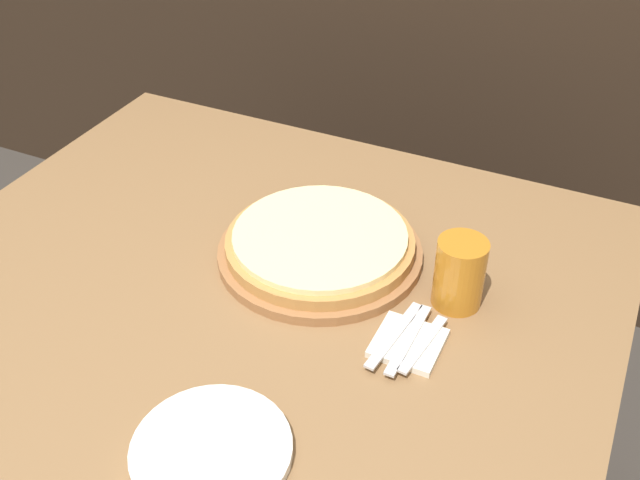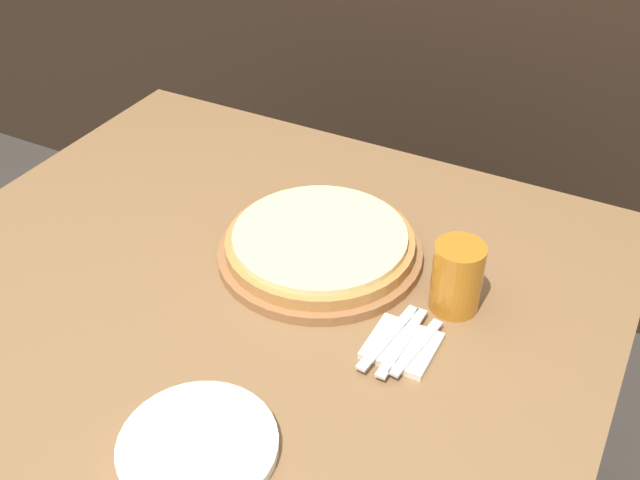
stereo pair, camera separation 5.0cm
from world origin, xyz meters
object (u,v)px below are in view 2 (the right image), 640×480
at_px(beer_glass, 457,274).
at_px(dinner_plate, 198,446).
at_px(dinner_knife, 402,342).
at_px(spoon, 416,347).
at_px(fork, 388,337).
at_px(pizza_on_board, 320,246).

distance_m(beer_glass, dinner_plate, 0.52).
height_order(dinner_plate, dinner_knife, dinner_plate).
bearing_deg(dinner_plate, spoon, 57.82).
xyz_separation_m(fork, dinner_knife, (0.03, -0.00, 0.00)).
height_order(dinner_knife, spoon, same).
xyz_separation_m(pizza_on_board, beer_glass, (0.27, -0.01, 0.04)).
distance_m(fork, spoon, 0.05).
relative_size(pizza_on_board, beer_glass, 2.99).
xyz_separation_m(dinner_plate, fork, (0.15, 0.32, 0.01)).
distance_m(pizza_on_board, fork, 0.26).
distance_m(beer_glass, spoon, 0.15).
relative_size(dinner_plate, spoon, 1.53).
bearing_deg(spoon, beer_glass, 84.33).
xyz_separation_m(beer_glass, dinner_plate, (-0.22, -0.47, -0.06)).
relative_size(fork, dinner_knife, 1.00).
height_order(dinner_plate, spoon, dinner_plate).
distance_m(dinner_plate, fork, 0.36).
distance_m(fork, dinner_knife, 0.03).
height_order(pizza_on_board, spoon, pizza_on_board).
xyz_separation_m(beer_glass, fork, (-0.06, -0.14, -0.06)).
xyz_separation_m(beer_glass, spoon, (-0.01, -0.14, -0.06)).
height_order(fork, dinner_knife, same).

